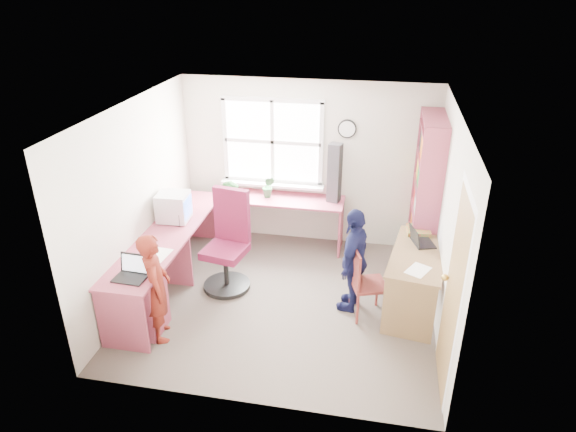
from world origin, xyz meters
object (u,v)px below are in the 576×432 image
(wooden_chair, at_px, (363,281))
(person_navy, at_px, (354,260))
(person_green, at_px, (233,219))
(laptop_left, at_px, (132,272))
(person_red, at_px, (156,287))
(right_desk, at_px, (417,268))
(potted_plant, at_px, (268,187))
(cd_tower, at_px, (335,173))
(bookshelf, at_px, (425,199))
(laptop_right, at_px, (420,240))
(crt_monitor, at_px, (174,207))
(swivel_chair, at_px, (228,247))
(l_desk, at_px, (173,271))

(wooden_chair, relative_size, person_navy, 0.68)
(person_green, bearing_deg, laptop_left, 166.71)
(wooden_chair, relative_size, laptop_left, 2.53)
(laptop_left, height_order, person_red, person_red)
(right_desk, height_order, person_green, person_green)
(potted_plant, bearing_deg, person_navy, -45.98)
(wooden_chair, distance_m, potted_plant, 2.17)
(cd_tower, height_order, person_navy, cd_tower)
(bookshelf, xyz_separation_m, laptop_right, (-0.08, -0.78, -0.20))
(bookshelf, bearing_deg, crt_monitor, -167.10)
(swivel_chair, distance_m, person_green, 0.81)
(potted_plant, bearing_deg, l_desk, -114.90)
(right_desk, xyz_separation_m, wooden_chair, (-0.61, -0.28, -0.07))
(laptop_left, bearing_deg, person_green, 77.88)
(wooden_chair, bearing_deg, cd_tower, 90.28)
(laptop_left, bearing_deg, person_red, 3.83)
(crt_monitor, relative_size, person_green, 0.37)
(person_red, height_order, person_green, person_red)
(laptop_right, relative_size, person_green, 0.34)
(bookshelf, distance_m, person_red, 3.57)
(bookshelf, bearing_deg, swivel_chair, -158.67)
(person_green, bearing_deg, bookshelf, -84.59)
(wooden_chair, height_order, crt_monitor, crt_monitor)
(wooden_chair, distance_m, person_navy, 0.26)
(l_desk, relative_size, swivel_chair, 2.29)
(person_red, bearing_deg, bookshelf, -78.88)
(l_desk, height_order, bookshelf, bookshelf)
(l_desk, height_order, cd_tower, cd_tower)
(laptop_right, height_order, person_red, person_red)
(l_desk, bearing_deg, bookshelf, 26.43)
(l_desk, xyz_separation_m, person_navy, (2.13, 0.33, 0.20))
(laptop_left, xyz_separation_m, cd_tower, (1.89, 2.38, 0.37))
(potted_plant, relative_size, person_navy, 0.25)
(laptop_right, distance_m, potted_plant, 2.33)
(bookshelf, xyz_separation_m, cd_tower, (-1.23, 0.28, 0.17))
(wooden_chair, relative_size, crt_monitor, 2.16)
(right_desk, bearing_deg, laptop_right, 96.46)
(l_desk, bearing_deg, person_navy, 8.77)
(swivel_chair, height_order, cd_tower, cd_tower)
(right_desk, height_order, person_red, person_red)
(l_desk, bearing_deg, person_green, 74.42)
(cd_tower, distance_m, person_red, 2.94)
(l_desk, xyz_separation_m, right_desk, (2.87, 0.45, 0.09))
(right_desk, relative_size, potted_plant, 4.32)
(laptop_left, height_order, person_green, person_green)
(l_desk, bearing_deg, swivel_chair, 44.31)
(laptop_left, bearing_deg, person_navy, 25.81)
(l_desk, bearing_deg, crt_monitor, 108.10)
(wooden_chair, xyz_separation_m, laptop_left, (-2.43, -0.81, 0.33))
(wooden_chair, bearing_deg, laptop_left, -179.95)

